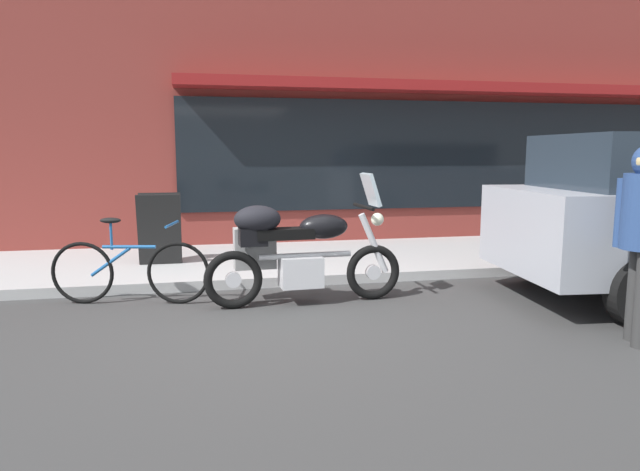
{
  "coord_description": "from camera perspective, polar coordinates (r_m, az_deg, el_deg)",
  "views": [
    {
      "loc": [
        -0.65,
        -5.29,
        1.6
      ],
      "look_at": [
        0.62,
        0.75,
        0.7
      ],
      "focal_mm": 32.2,
      "sensor_mm": 36.0,
      "label": 1
    }
  ],
  "objects": [
    {
      "name": "touring_motorcycle",
      "position": [
        6.03,
        -2.78,
        -1.32
      ],
      "size": [
        2.13,
        0.62,
        1.38
      ],
      "color": "black",
      "rests_on": "ground_plane"
    },
    {
      "name": "ground_plane",
      "position": [
        5.57,
        -4.72,
        -8.44
      ],
      "size": [
        80.0,
        80.0,
        0.0
      ],
      "primitive_type": "plane",
      "color": "#373737"
    },
    {
      "name": "storefront_building",
      "position": [
        11.76,
        24.17,
        18.13
      ],
      "size": [
        20.03,
        0.9,
        7.67
      ],
      "color": "maroon",
      "rests_on": "ground_plane"
    },
    {
      "name": "sandwich_board_sign",
      "position": [
        7.89,
        -15.64,
        0.65
      ],
      "size": [
        0.55,
        0.41,
        0.93
      ],
      "color": "black",
      "rests_on": "sidewalk_curb"
    },
    {
      "name": "parked_bicycle",
      "position": [
        6.39,
        -18.39,
        -3.26
      ],
      "size": [
        1.65,
        0.53,
        0.92
      ],
      "color": "black",
      "rests_on": "ground_plane"
    }
  ]
}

